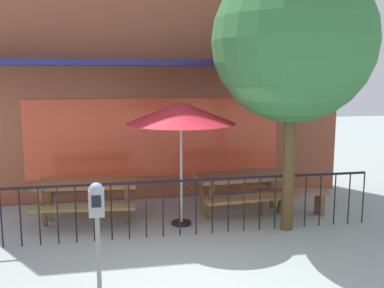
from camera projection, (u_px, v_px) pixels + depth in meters
ground at (189, 280)px, 5.82m from camera, size 40.00×40.00×0.00m
pub_storefront at (154, 61)px, 9.41m from camera, size 8.43×1.46×5.99m
patio_fence_front at (171, 198)px, 7.30m from camera, size 7.10×0.04×0.97m
picnic_table_left at (87, 190)px, 7.99m from camera, size 1.92×1.53×0.79m
picnic_table_right at (242, 183)px, 8.52m from camera, size 1.91×1.51×0.79m
patio_umbrella at (181, 113)px, 7.65m from camera, size 1.93×1.93×2.24m
patio_bench at (291, 197)px, 8.48m from camera, size 1.43×0.56×0.48m
parking_meter_near at (97, 211)px, 5.11m from camera, size 0.18×0.17×1.48m
street_tree at (293, 42)px, 7.21m from camera, size 2.71×2.71×4.60m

